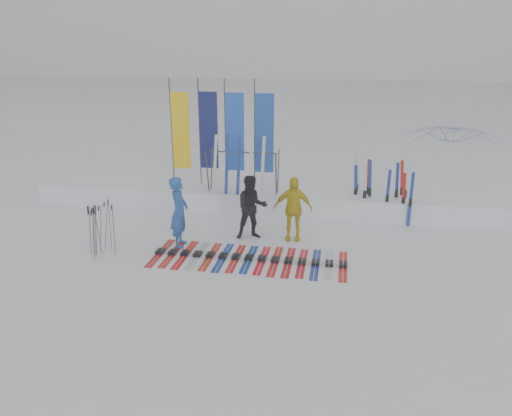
% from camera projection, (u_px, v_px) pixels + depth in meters
% --- Properties ---
extents(ground, '(120.00, 120.00, 0.00)m').
position_uv_depth(ground, '(234.00, 274.00, 10.79)').
color(ground, white).
rests_on(ground, ground).
extents(snow_bank, '(14.00, 1.60, 0.60)m').
position_uv_depth(snow_bank, '(267.00, 199.00, 15.00)').
color(snow_bank, white).
rests_on(snow_bank, ground).
extents(person_blue, '(0.49, 0.68, 1.75)m').
position_uv_depth(person_blue, '(179.00, 212.00, 12.05)').
color(person_blue, '#1B4A9E').
rests_on(person_blue, ground).
extents(person_black, '(0.96, 0.85, 1.64)m').
position_uv_depth(person_black, '(252.00, 207.00, 12.54)').
color(person_black, black).
rests_on(person_black, ground).
extents(person_yellow, '(0.99, 0.46, 1.64)m').
position_uv_depth(person_yellow, '(293.00, 209.00, 12.46)').
color(person_yellow, gold).
rests_on(person_yellow, ground).
extents(tent_canopy, '(3.46, 3.50, 2.54)m').
position_uv_depth(tent_canopy, '(447.00, 165.00, 14.93)').
color(tent_canopy, white).
rests_on(tent_canopy, ground).
extents(ski_row, '(4.46, 1.68, 0.07)m').
position_uv_depth(ski_row, '(249.00, 258.00, 11.51)').
color(ski_row, '#AE0F0D').
rests_on(ski_row, ground).
extents(pole_cluster, '(0.67, 0.79, 1.26)m').
position_uv_depth(pole_cluster, '(99.00, 230.00, 11.67)').
color(pole_cluster, '#595B60').
rests_on(pole_cluster, ground).
extents(feather_flags, '(3.13, 0.26, 3.20)m').
position_uv_depth(feather_flags, '(221.00, 132.00, 14.79)').
color(feather_flags, '#383A3F').
rests_on(feather_flags, ground).
extents(ski_rack, '(2.04, 0.80, 1.23)m').
position_uv_depth(ski_rack, '(243.00, 166.00, 14.39)').
color(ski_rack, '#383A3F').
rests_on(ski_rack, ground).
extents(upright_skis, '(1.52, 1.07, 1.68)m').
position_uv_depth(upright_skis, '(383.00, 191.00, 14.01)').
color(upright_skis, navy).
rests_on(upright_skis, ground).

